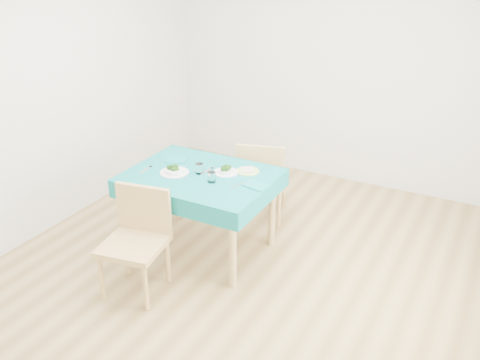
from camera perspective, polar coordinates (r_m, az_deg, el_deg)
The scene contains 16 objects.
room_shell at distance 4.13m, azimuth 0.00°, elevation 6.29°, with size 4.02×4.52×2.73m.
table at distance 4.82m, azimuth -4.09°, elevation -3.51°, with size 1.25×0.95×0.76m, color #0A6E6F.
chair_near at distance 4.24m, azimuth -11.51°, elevation -5.05°, with size 0.47×0.51×1.17m, color tan.
chair_far at distance 5.31m, azimuth 2.52°, elevation 1.77°, with size 0.47×0.51×1.17m, color tan.
bowl_near at distance 4.68m, azimuth -7.03°, elevation 1.17°, with size 0.25×0.25×0.08m, color white, non-canonical shape.
bowl_far at distance 4.65m, azimuth -1.53°, elevation 1.11°, with size 0.21×0.21×0.07m, color white, non-canonical shape.
fork_near at distance 4.80m, azimuth -10.03°, elevation 1.08°, with size 0.02×0.18×0.00m, color silver.
knife_near at distance 4.66m, azimuth -6.32°, elevation 0.61°, with size 0.02×0.23×0.00m, color silver.
fork_far at distance 4.71m, azimuth -3.54°, elevation 0.97°, with size 0.02×0.18×0.00m, color silver.
knife_far at distance 4.45m, azimuth 0.10°, elevation -0.44°, with size 0.02×0.23×0.00m, color silver.
napkin_near at distance 4.95m, azimuth -6.84°, elevation 2.10°, with size 0.19×0.13×0.01m, color #0E7A7B.
napkin_far at distance 4.42m, azimuth 1.76°, elevation -0.61°, with size 0.20×0.14×0.01m, color #0E7A7B.
tumbler_center at distance 4.65m, azimuth -4.35°, elevation 1.22°, with size 0.07×0.07×0.09m, color white.
tumbler_side at distance 4.48m, azimuth -3.04°, elevation 0.31°, with size 0.07×0.07×0.09m, color white.
side_plate at distance 4.69m, azimuth 0.82°, elevation 0.95°, with size 0.20×0.20×0.01m, color #BEDA6A.
bread_slice at distance 4.68m, azimuth 0.82°, elevation 1.10°, with size 0.11×0.11×0.02m, color beige.
Camera 1 is at (1.85, -3.45, 2.65)m, focal length 40.00 mm.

